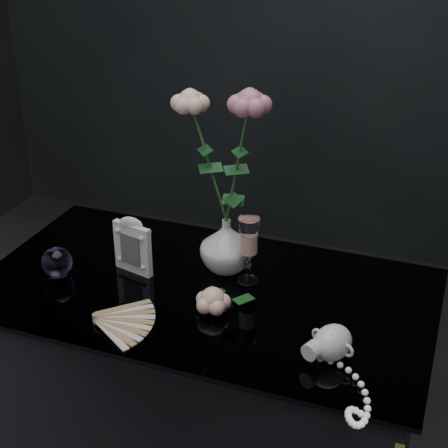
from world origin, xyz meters
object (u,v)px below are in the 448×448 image
at_px(paperweight, 57,262).
at_px(pearl_jar, 332,341).
at_px(picture_frame, 133,245).
at_px(loose_rose, 213,300).
at_px(wine_glass, 248,251).
at_px(vase, 226,245).

relative_size(paperweight, pearl_jar, 0.28).
distance_m(picture_frame, pearl_jar, 0.55).
bearing_deg(loose_rose, picture_frame, 134.10).
height_order(picture_frame, paperweight, picture_frame).
bearing_deg(picture_frame, pearl_jar, -3.66).
distance_m(wine_glass, picture_frame, 0.28).
bearing_deg(vase, paperweight, -155.38).
xyz_separation_m(loose_rose, pearl_jar, (0.28, -0.06, 0.01)).
xyz_separation_m(picture_frame, paperweight, (-0.16, -0.08, -0.04)).
bearing_deg(loose_rose, paperweight, 153.56).
height_order(loose_rose, pearl_jar, pearl_jar).
relative_size(vase, wine_glass, 0.80).
bearing_deg(pearl_jar, vase, 165.59).
height_order(vase, loose_rose, vase).
height_order(wine_glass, pearl_jar, wine_glass).
bearing_deg(wine_glass, paperweight, -163.11).
bearing_deg(picture_frame, vase, 36.27).
relative_size(picture_frame, loose_rose, 0.85).
height_order(wine_glass, picture_frame, wine_glass).
relative_size(wine_glass, paperweight, 2.29).
xyz_separation_m(picture_frame, pearl_jar, (0.52, -0.16, -0.04)).
xyz_separation_m(wine_glass, pearl_jar, (0.25, -0.21, -0.05)).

